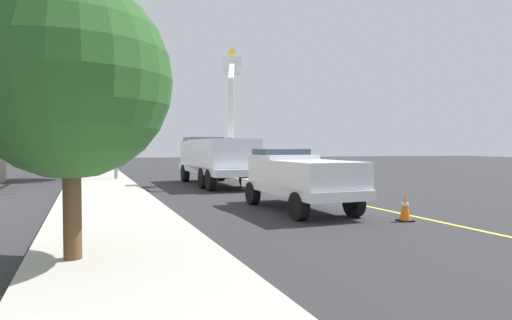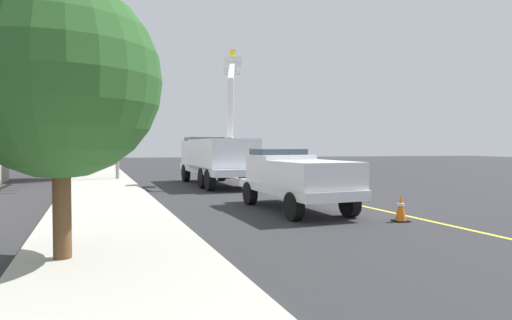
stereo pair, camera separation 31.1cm
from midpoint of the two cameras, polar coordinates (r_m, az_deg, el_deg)
The scene contains 11 objects.
ground at distance 22.34m, azimuth 3.57°, elevation -3.68°, with size 120.00×120.00×0.00m, color #2D2D30.
sidewalk_far_side at distance 20.36m, azimuth -19.21°, elevation -4.16°, with size 60.00×3.60×0.12m, color #B2ADA3.
lane_centre_stripe at distance 22.34m, azimuth 3.57°, elevation -3.67°, with size 50.00×0.16×0.01m, color yellow.
utility_bucket_truck at distance 23.80m, azimuth -4.96°, elevation 0.57°, with size 8.48×3.70×7.62m.
service_pickup_truck at distance 14.47m, azimuth 5.91°, elevation -2.29°, with size 5.85×2.91×2.06m.
passing_minivan at distance 31.99m, azimuth 1.77°, elevation -0.25°, with size 5.03×2.60×1.69m.
traffic_cone_leading at distance 13.07m, azimuth 19.36°, elevation -6.06°, with size 0.40×0.40×0.79m.
traffic_cone_mid_front at distance 28.43m, azimuth -3.60°, elevation -1.61°, with size 0.40×0.40×0.88m.
traffic_signal_mast at distance 26.30m, azimuth -17.47°, elevation 10.07°, with size 6.24×1.22×8.20m.
street_tree_left at distance 8.55m, azimuth -23.67°, elevation 9.77°, with size 3.62×3.62×5.19m.
street_tree_right at distance 30.32m, azimuth -23.13°, elevation 6.11°, with size 4.27×4.27×6.63m.
Camera 2 is at (-21.42, 5.94, 2.17)m, focal length 30.05 mm.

